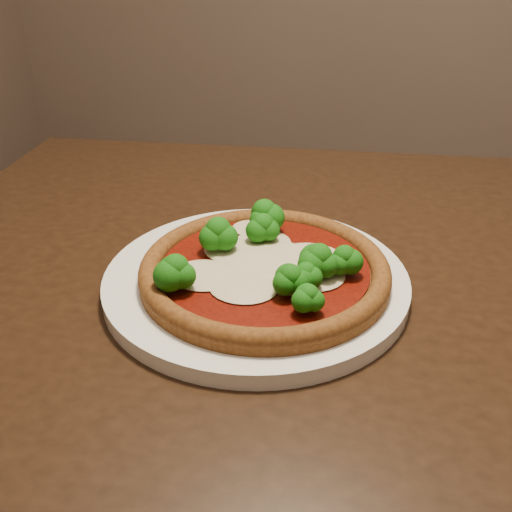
# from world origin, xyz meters

# --- Properties ---
(dining_table) EXTENTS (1.18, 1.03, 0.75)m
(dining_table) POSITION_xyz_m (-0.07, -0.10, 0.65)
(dining_table) COLOR black
(dining_table) RESTS_ON floor
(plate) EXTENTS (0.34, 0.34, 0.02)m
(plate) POSITION_xyz_m (-0.12, -0.14, 0.76)
(plate) COLOR white
(plate) RESTS_ON dining_table
(pizza) EXTENTS (0.27, 0.27, 0.06)m
(pizza) POSITION_xyz_m (-0.11, -0.15, 0.78)
(pizza) COLOR brown
(pizza) RESTS_ON plate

